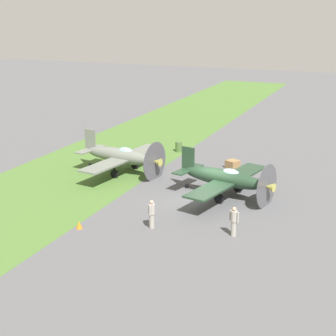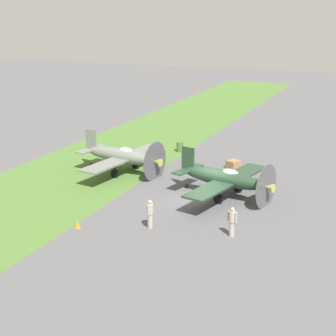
% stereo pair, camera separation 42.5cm
% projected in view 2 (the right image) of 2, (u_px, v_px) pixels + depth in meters
% --- Properties ---
extents(ground_plane, '(160.00, 160.00, 0.00)m').
position_uv_depth(ground_plane, '(202.00, 200.00, 34.85)').
color(ground_plane, '#515154').
extents(grass_verge, '(120.00, 11.00, 0.01)m').
position_uv_depth(grass_verge, '(66.00, 179.00, 39.01)').
color(grass_verge, '#476B2D').
rests_on(grass_verge, ground).
extents(airplane_lead, '(8.97, 7.17, 3.18)m').
position_uv_depth(airplane_lead, '(225.00, 178.00, 34.96)').
color(airplane_lead, '#233D28').
rests_on(airplane_lead, ground).
extents(airplane_wingman, '(9.12, 7.26, 3.23)m').
position_uv_depth(airplane_wingman, '(122.00, 156.00, 40.30)').
color(airplane_wingman, slate).
rests_on(airplane_wingman, ground).
extents(ground_crew_chief, '(0.38, 0.60, 1.73)m').
position_uv_depth(ground_crew_chief, '(232.00, 221.00, 28.94)').
color(ground_crew_chief, '#9E998E').
rests_on(ground_crew_chief, ground).
extents(ground_crew_mechanic, '(0.63, 0.38, 1.73)m').
position_uv_depth(ground_crew_mechanic, '(150.00, 213.00, 30.04)').
color(ground_crew_mechanic, '#9E998E').
rests_on(ground_crew_mechanic, ground).
extents(fuel_drum, '(0.60, 0.60, 0.90)m').
position_uv_depth(fuel_drum, '(180.00, 147.00, 46.53)').
color(fuel_drum, '#476633').
rests_on(fuel_drum, ground).
extents(supply_crate, '(1.21, 1.21, 0.64)m').
position_uv_depth(supply_crate, '(233.00, 164.00, 41.68)').
color(supply_crate, olive).
rests_on(supply_crate, ground).
extents(runway_marker_cone, '(0.36, 0.36, 0.44)m').
position_uv_depth(runway_marker_cone, '(78.00, 224.00, 30.25)').
color(runway_marker_cone, orange).
rests_on(runway_marker_cone, ground).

